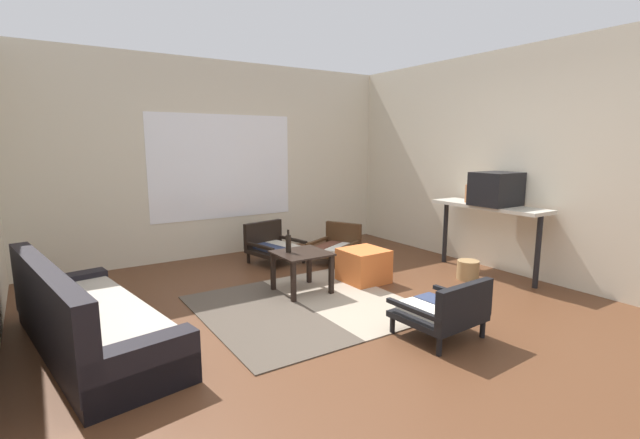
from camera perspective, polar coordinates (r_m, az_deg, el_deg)
ground_plane at (r=4.06m, az=3.99°, el=-13.17°), size 7.80×7.80×0.00m
far_wall_with_window at (r=6.45m, az=-12.58°, el=7.49°), size 5.60×0.13×2.70m
side_wall_right at (r=5.92m, az=23.48°, el=6.74°), size 0.12×6.60×2.70m
area_rug at (r=4.42m, az=-1.93°, el=-11.10°), size 1.94×1.88×0.01m
couch at (r=3.92m, az=-27.97°, el=-11.72°), size 1.06×2.15×0.72m
coffee_table at (r=4.73m, az=-2.37°, el=-5.37°), size 0.54×0.53×0.44m
armchair_by_window at (r=5.98m, az=-6.19°, el=-3.23°), size 0.72×0.71×0.53m
armchair_striped_foreground at (r=3.81m, az=15.76°, el=-11.17°), size 0.66×0.61×0.51m
armchair_corner at (r=5.97m, az=2.11°, el=-3.34°), size 0.79×0.75×0.50m
ottoman_orange at (r=5.15m, az=5.64°, el=-5.93°), size 0.49×0.49×0.38m
console_shelf at (r=5.69m, az=20.92°, el=0.78°), size 0.43×1.42×0.86m
crt_television at (r=5.61m, az=21.72°, el=3.69°), size 0.51×0.43×0.39m
clay_vase at (r=5.79m, az=19.28°, el=3.24°), size 0.23×0.23×0.31m
glass_bottle at (r=4.69m, az=-4.10°, el=-3.04°), size 0.06×0.06×0.25m
wicker_basket at (r=5.52m, az=18.52°, el=-6.18°), size 0.25×0.25×0.23m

